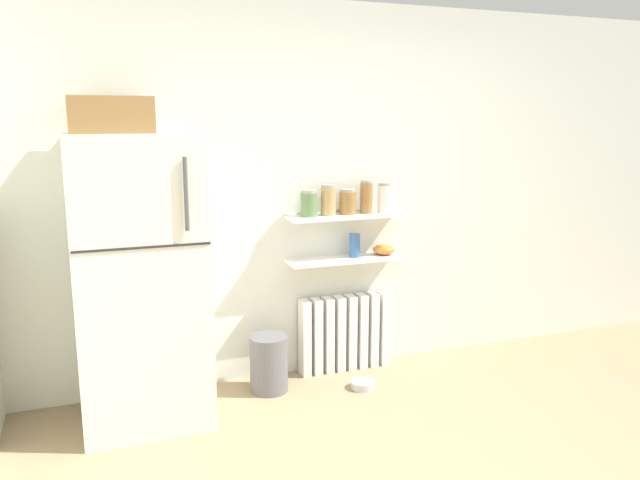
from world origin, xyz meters
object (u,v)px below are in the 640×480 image
storage_jar_3 (366,197)px  storage_jar_1 (328,200)px  refrigerator (139,274)px  trash_bin (269,364)px  storage_jar_2 (348,202)px  vase (355,245)px  shelf_bowl (384,250)px  storage_jar_4 (385,198)px  radiator (345,333)px  storage_jar_0 (309,204)px  pet_food_bowl (363,385)px

storage_jar_3 → storage_jar_1: bearing=180.0°
storage_jar_3 → refrigerator: bearing=-171.7°
storage_jar_3 → trash_bin: 1.33m
storage_jar_1 → storage_jar_2: bearing=-0.0°
vase → shelf_bowl: (0.23, 0.00, -0.05)m
storage_jar_4 → trash_bin: (-0.91, -0.13, -1.07)m
radiator → storage_jar_1: bearing=-168.2°
shelf_bowl → storage_jar_1: bearing=180.0°
refrigerator → trash_bin: bearing=6.8°
vase → trash_bin: 1.02m
storage_jar_0 → trash_bin: bearing=-158.3°
storage_jar_1 → storage_jar_4: storage_jar_1 is taller
shelf_bowl → radiator: bearing=174.1°
radiator → trash_bin: radiator is taller
storage_jar_0 → storage_jar_4: 0.57m
storage_jar_0 → trash_bin: storage_jar_0 is taller
shelf_bowl → pet_food_bowl: (-0.30, -0.33, -0.86)m
storage_jar_1 → storage_jar_3: storage_jar_3 is taller
radiator → trash_bin: size_ratio=1.77×
storage_jar_3 → shelf_bowl: (0.15, 0.00, -0.39)m
storage_jar_0 → storage_jar_2: size_ratio=1.03×
storage_jar_0 → storage_jar_2: bearing=-0.0°
storage_jar_4 → trash_bin: storage_jar_4 is taller
storage_jar_1 → storage_jar_2: size_ratio=1.21×
storage_jar_1 → refrigerator: bearing=-169.9°
radiator → storage_jar_1: (-0.14, -0.03, 0.99)m
storage_jar_1 → vase: bearing=0.0°
pet_food_bowl → storage_jar_2: bearing=87.6°
refrigerator → storage_jar_1: 1.36m
storage_jar_3 → trash_bin: storage_jar_3 is taller
storage_jar_4 → pet_food_bowl: size_ratio=1.26×
radiator → storage_jar_3: storage_jar_3 is taller
storage_jar_2 → vase: size_ratio=1.05×
storage_jar_2 → trash_bin: 1.23m
refrigerator → storage_jar_0: size_ratio=10.71×
storage_jar_3 → trash_bin: bearing=-170.0°
vase → shelf_bowl: size_ratio=1.04×
storage_jar_0 → storage_jar_3: size_ratio=0.77×
storage_jar_1 → pet_food_bowl: size_ratio=1.28×
pet_food_bowl → storage_jar_0: bearing=129.9°
refrigerator → vase: 1.51m
vase → pet_food_bowl: size_ratio=1.01×
vase → shelf_bowl: vase is taller
storage_jar_2 → storage_jar_4: 0.29m
storage_jar_2 → trash_bin: size_ratio=0.46×
storage_jar_4 → trash_bin: bearing=-171.6°
pet_food_bowl → trash_bin: bearing=162.6°
storage_jar_0 → trash_bin: (-0.34, -0.13, -1.06)m
storage_jar_2 → trash_bin: bearing=-167.8°
storage_jar_3 → shelf_bowl: 0.42m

